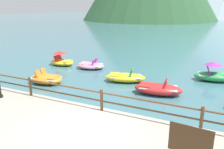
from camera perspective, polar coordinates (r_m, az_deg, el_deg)
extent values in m
plane|color=#3D6B75|center=(46.71, 20.14, 10.18)|extent=(200.00, 200.00, 0.00)
cylinder|color=brown|center=(11.91, -19.82, -2.82)|extent=(0.12, 0.12, 0.95)
cylinder|color=brown|center=(9.66, -2.62, -6.39)|extent=(0.12, 0.12, 0.95)
cylinder|color=brown|center=(8.72, 21.56, -10.34)|extent=(0.12, 0.12, 0.95)
cylinder|color=brown|center=(9.53, -2.65, -4.56)|extent=(23.80, 0.07, 0.07)
cylinder|color=brown|center=(9.68, -2.62, -6.65)|extent=(23.80, 0.07, 0.07)
cylinder|color=black|center=(12.37, -26.10, -4.91)|extent=(0.20, 0.20, 0.12)
cube|color=beige|center=(6.85, 19.04, -15.33)|extent=(1.10, 0.13, 0.80)
cube|color=#4C331E|center=(6.83, 19.02, -15.39)|extent=(1.18, 0.13, 0.88)
ellipsoid|color=yellow|center=(14.58, 3.38, -0.77)|extent=(2.82, 1.97, 0.53)
cube|color=silver|center=(14.55, 3.39, -0.42)|extent=(2.22, 1.58, 0.06)
cube|color=#339956|center=(14.76, 4.19, 0.10)|extent=(0.51, 0.51, 0.08)
cube|color=#339956|center=(14.69, 4.91, 0.89)|extent=(0.32, 0.44, 0.43)
cube|color=#339956|center=(14.29, 4.10, -0.47)|extent=(0.51, 0.51, 0.08)
cube|color=#339956|center=(14.22, 4.85, 0.35)|extent=(0.32, 0.44, 0.43)
cube|color=yellow|center=(14.59, 0.62, -0.10)|extent=(0.81, 0.99, 0.12)
ellipsoid|color=green|center=(16.06, 24.20, -0.50)|extent=(2.59, 1.46, 0.59)
cube|color=silver|center=(16.04, 24.24, -0.15)|extent=(2.02, 1.18, 0.06)
cube|color=purple|center=(15.78, 23.70, -0.08)|extent=(0.45, 0.45, 0.08)
cube|color=purple|center=(15.70, 23.15, 0.75)|extent=(0.26, 0.43, 0.43)
cube|color=purple|center=(16.20, 23.54, 0.37)|extent=(0.45, 0.45, 0.08)
cube|color=purple|center=(16.13, 23.00, 1.17)|extent=(0.26, 0.43, 0.43)
cone|color=purple|center=(15.83, 24.14, 2.56)|extent=(1.20, 1.20, 0.22)
ellipsoid|color=orange|center=(14.86, -16.31, -1.09)|extent=(2.33, 1.49, 0.54)
cube|color=silver|center=(14.83, -16.34, -0.74)|extent=(1.82, 1.21, 0.06)
cube|color=orange|center=(14.71, -17.48, -0.70)|extent=(0.43, 0.43, 0.08)
cube|color=orange|center=(14.75, -18.11, 0.19)|extent=(0.24, 0.42, 0.43)
cube|color=orange|center=(15.10, -16.29, -0.14)|extent=(0.43, 0.43, 0.08)
cube|color=orange|center=(15.15, -16.91, 0.73)|extent=(0.24, 0.42, 0.43)
cube|color=orange|center=(14.46, -14.40, -0.78)|extent=(0.56, 0.95, 0.12)
ellipsoid|color=red|center=(12.75, 11.48, -3.59)|extent=(2.76, 1.62, 0.60)
cube|color=silver|center=(12.71, 11.51, -3.15)|extent=(2.16, 1.31, 0.06)
cube|color=red|center=(12.91, 12.47, -2.57)|extent=(0.46, 0.46, 0.08)
cube|color=red|center=(12.83, 13.34, -1.70)|extent=(0.27, 0.43, 0.43)
cube|color=red|center=(12.45, 12.34, -3.29)|extent=(0.46, 0.46, 0.08)
cube|color=red|center=(12.38, 13.23, -2.40)|extent=(0.27, 0.43, 0.43)
cube|color=red|center=(12.75, 8.33, -2.63)|extent=(0.70, 0.93, 0.12)
ellipsoid|color=pink|center=(17.68, -5.39, 2.21)|extent=(2.34, 1.73, 0.44)
cube|color=silver|center=(17.66, -5.40, 2.46)|extent=(1.84, 1.40, 0.06)
cube|color=purple|center=(17.84, -4.60, 2.86)|extent=(0.46, 0.46, 0.08)
cube|color=purple|center=(17.73, -4.07, 3.51)|extent=(0.27, 0.43, 0.43)
cube|color=purple|center=(17.34, -5.24, 2.42)|extent=(0.46, 0.46, 0.08)
cube|color=purple|center=(17.22, -4.70, 3.09)|extent=(0.27, 0.43, 0.43)
cube|color=pink|center=(17.87, -7.18, 2.76)|extent=(0.62, 1.04, 0.12)
ellipsoid|color=yellow|center=(19.05, -12.55, 2.97)|extent=(2.14, 1.23, 0.45)
cube|color=silver|center=(19.03, -12.57, 3.20)|extent=(1.67, 1.01, 0.06)
cube|color=red|center=(18.93, -13.38, 3.29)|extent=(0.41, 0.41, 0.08)
cube|color=red|center=(18.98, -13.87, 3.98)|extent=(0.22, 0.41, 0.43)
cube|color=red|center=(19.29, -12.56, 3.60)|extent=(0.41, 0.41, 0.08)
cube|color=red|center=(19.35, -13.04, 4.27)|extent=(0.22, 0.41, 0.43)
cube|color=yellow|center=(18.69, -11.14, 3.23)|extent=(0.49, 0.83, 0.12)
cone|color=red|center=(18.93, -12.98, 5.49)|extent=(1.15, 1.15, 0.22)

